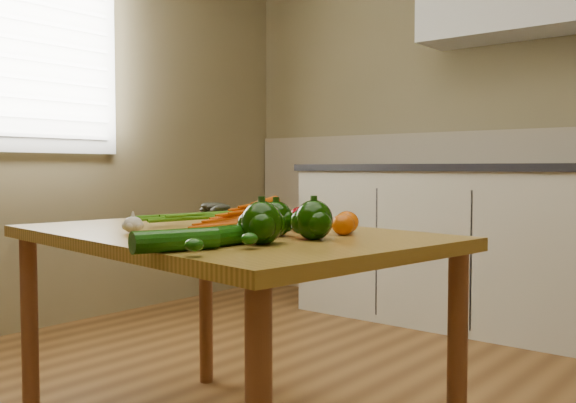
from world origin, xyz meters
The scene contains 15 objects.
room centered at (0.00, 0.17, 1.25)m, with size 4.04×5.04×2.64m.
counter_run centered at (0.21, 2.19, 0.46)m, with size 2.84×0.64×1.14m.
window_blinds centered at (-1.96, 0.60, 1.55)m, with size 0.08×0.98×1.18m, color silver, non-canonical shape.
table centered at (-0.11, 0.15, 0.61)m, with size 1.38×0.99×0.69m.
carrot_bunch centered at (-0.17, 0.22, 0.72)m, with size 0.24×0.18×0.06m, color #E45805, non-canonical shape.
leafy_greens centered at (-0.47, 0.46, 0.73)m, with size 0.18×0.17×0.09m, color black, non-canonical shape.
garlic_bulb centered at (-0.27, -0.06, 0.71)m, with size 0.06×0.06×0.05m, color silver.
pepper_a centered at (0.10, 0.14, 0.74)m, with size 0.10×0.10×0.10m, color black.
pepper_b centered at (0.24, 0.14, 0.74)m, with size 0.10×0.10×0.10m, color black.
pepper_c centered at (0.20, -0.02, 0.74)m, with size 0.11×0.11×0.11m, color black.
tomato_a centered at (0.07, 0.29, 0.73)m, with size 0.08×0.08×0.07m, color #7E0209.
tomato_b centered at (0.21, 0.34, 0.72)m, with size 0.07×0.07×0.06m, color #D95605.
tomato_c centered at (0.24, 0.28, 0.72)m, with size 0.07×0.07×0.06m, color #D95605.
zucchini_a centered at (0.16, -0.12, 0.71)m, with size 0.05×0.05×0.17m, color #0D4107.
zucchini_b centered at (0.15, -0.25, 0.71)m, with size 0.05×0.05×0.20m, color #0D4107.
Camera 1 is at (1.26, -1.21, 0.88)m, focal length 40.00 mm.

